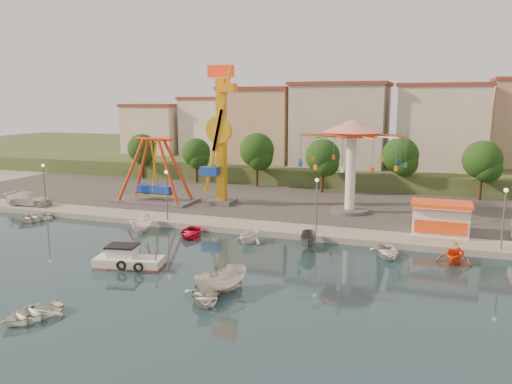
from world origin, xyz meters
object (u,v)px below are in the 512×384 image
at_px(pirate_ship_ride, 155,172).
at_px(wave_swinger, 352,145).
at_px(rowboat_a, 205,295).
at_px(skiff, 221,281).
at_px(van, 30,199).
at_px(cabin_motorboat, 128,261).
at_px(kamikaze_tower, 222,138).

relative_size(pirate_ship_ride, wave_swinger, 0.86).
distance_m(rowboat_a, skiff, 1.63).
bearing_deg(wave_swinger, rowboat_a, -100.74).
relative_size(wave_swinger, skiff, 2.58).
height_order(rowboat_a, van, van).
bearing_deg(wave_swinger, skiff, -100.22).
xyz_separation_m(skiff, van, (-32.32, 16.62, 0.53)).
distance_m(wave_swinger, cabin_motorboat, 27.96).
xyz_separation_m(rowboat_a, van, (-31.80, 18.10, 0.98)).
height_order(pirate_ship_ride, skiff, pirate_ship_ride).
relative_size(rowboat_a, skiff, 0.89).
bearing_deg(skiff, van, 178.09).
height_order(pirate_ship_ride, van, pirate_ship_ride).
bearing_deg(skiff, kamikaze_tower, 138.49).
bearing_deg(kamikaze_tower, rowboat_a, -68.97).
relative_size(kamikaze_tower, van, 3.00).
bearing_deg(pirate_ship_ride, wave_swinger, 5.26).
xyz_separation_m(wave_swinger, van, (-36.94, -9.01, -6.80)).
bearing_deg(van, wave_swinger, -82.71).
bearing_deg(kamikaze_tower, wave_swinger, 2.86).
relative_size(wave_swinger, van, 2.11).
height_order(kamikaze_tower, rowboat_a, kamikaze_tower).
distance_m(kamikaze_tower, cabin_motorboat, 23.73).
bearing_deg(van, cabin_motorboat, -127.70).
relative_size(pirate_ship_ride, rowboat_a, 2.49).
xyz_separation_m(pirate_ship_ride, wave_swinger, (23.68, 2.18, 3.80)).
xyz_separation_m(cabin_motorboat, skiff, (9.25, -2.62, 0.37)).
height_order(kamikaze_tower, wave_swinger, kamikaze_tower).
bearing_deg(skiff, rowboat_a, -84.16).
xyz_separation_m(kamikaze_tower, skiff, (10.65, -24.88, -7.73)).
distance_m(pirate_ship_ride, skiff, 30.43).
xyz_separation_m(wave_swinger, rowboat_a, (-5.14, -27.11, -7.78)).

